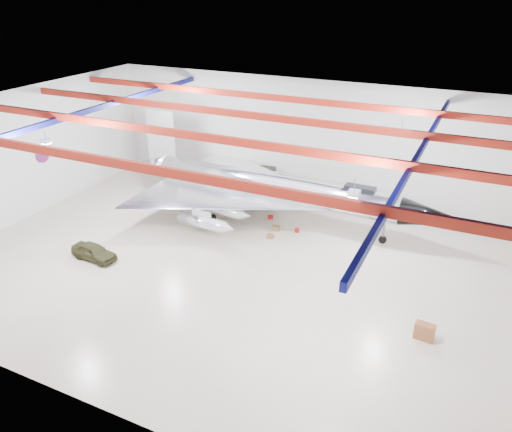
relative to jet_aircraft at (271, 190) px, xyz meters
The scene contains 15 objects.
floor 8.70m from the jet_aircraft, 86.30° to the right, with size 40.00×40.00×0.00m, color #BAAB93.
wall_back 7.32m from the jet_aircraft, 85.49° to the left, with size 40.00×40.00×0.00m, color silver.
wall_left 21.32m from the jet_aircraft, 157.05° to the right, with size 30.00×30.00×0.00m, color silver.
ceiling 11.69m from the jet_aircraft, 86.30° to the right, with size 40.00×40.00×0.00m, color #0A0F38.
ceiling_structure 11.22m from the jet_aircraft, 86.30° to the right, with size 39.50×29.50×1.08m.
wall_roundel 20.51m from the jet_aircraft, 162.17° to the right, with size 1.50×1.50×0.10m, color #B21414.
jet_aircraft is the anchor object (origin of this frame).
jeep 15.29m from the jet_aircraft, 126.74° to the right, with size 1.49×3.69×1.26m, color #313118.
desk 18.46m from the jet_aircraft, 37.06° to the right, with size 1.13×0.56×1.04m, color brown.
crate_ply 5.21m from the jet_aircraft, 128.54° to the right, with size 0.54×0.43×0.38m, color olive.
toolbox_red 2.58m from the jet_aircraft, 85.23° to the right, with size 0.44×0.35×0.31m, color #AA1111.
parts_bin 3.44m from the jet_aircraft, 55.33° to the right, with size 0.57×0.45×0.40m, color olive.
crate_small 6.09m from the jet_aircraft, 168.91° to the right, with size 0.32×0.26×0.23m, color #59595B.
tool_chest 4.24m from the jet_aircraft, 26.00° to the right, with size 0.37×0.37×0.33m, color #AA1111.
oil_barrel 4.53m from the jet_aircraft, 66.90° to the right, with size 0.47×0.38×0.33m, color olive.
Camera 1 is at (15.22, -27.98, 18.96)m, focal length 35.00 mm.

